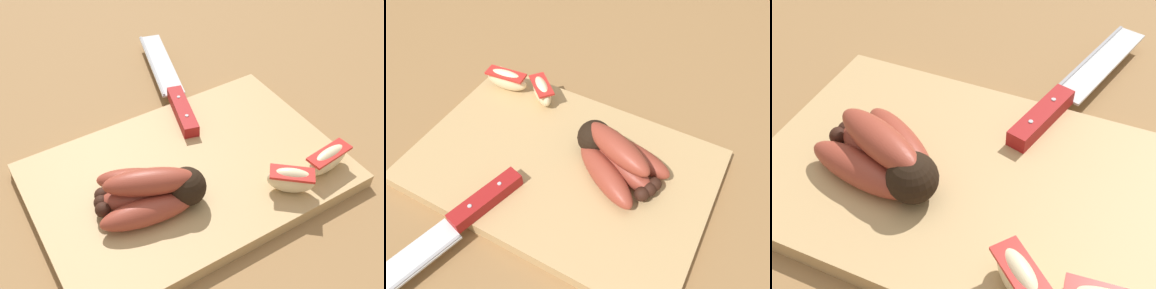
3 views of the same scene
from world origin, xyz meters
The scene contains 6 objects.
ground_plane centered at (0.00, 0.00, 0.00)m, with size 6.00×6.00×0.00m, color olive.
cutting_board centered at (-0.01, 0.00, 0.01)m, with size 0.40×0.27×0.02m, color tan.
banana_bunch centered at (0.06, 0.03, 0.04)m, with size 0.14×0.11×0.06m.
chefs_knife centered at (-0.07, -0.15, 0.03)m, with size 0.10×0.28×0.02m.
apple_wedge_near centered at (-0.10, 0.09, 0.04)m, with size 0.06×0.06×0.04m.
apple_wedge_middle centered at (-0.16, 0.09, 0.04)m, with size 0.07×0.03×0.04m.
Camera 2 is at (0.17, -0.28, 0.43)m, focal length 36.41 mm.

